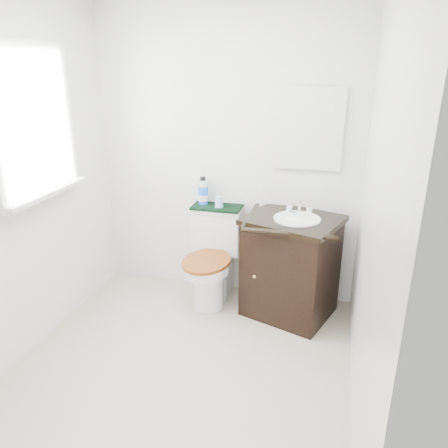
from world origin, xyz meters
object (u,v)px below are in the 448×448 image
at_px(toilet, 213,261).
at_px(trash_bin, 273,283).
at_px(mouthwash_bottle, 203,192).
at_px(cup, 219,202).
at_px(vanity, 291,264).

relative_size(toilet, trash_bin, 2.77).
bearing_deg(mouthwash_bottle, cup, -16.39).
bearing_deg(trash_bin, mouthwash_bottle, 178.45).
xyz_separation_m(vanity, trash_bin, (-0.16, 0.20, -0.29)).
relative_size(trash_bin, mouthwash_bottle, 1.19).
distance_m(trash_bin, mouthwash_bottle, 0.99).
bearing_deg(mouthwash_bottle, trash_bin, -1.55).
relative_size(toilet, cup, 8.90).
bearing_deg(trash_bin, cup, -176.74).
bearing_deg(mouthwash_bottle, toilet, -49.57).
height_order(vanity, mouthwash_bottle, mouthwash_bottle).
bearing_deg(cup, trash_bin, 3.26).
height_order(toilet, vanity, vanity).
relative_size(vanity, mouthwash_bottle, 3.87).
xyz_separation_m(toilet, mouthwash_bottle, (-0.13, 0.15, 0.56)).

